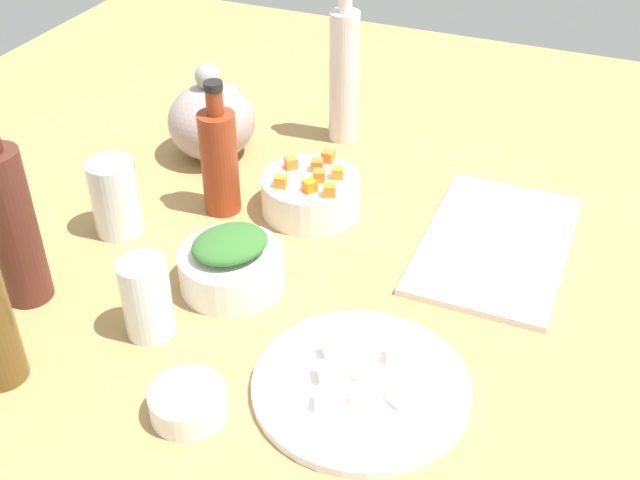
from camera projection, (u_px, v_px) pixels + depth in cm
name	position (u px, v px, depth cm)	size (l,w,h in cm)	color
tabletop	(320.00, 277.00, 113.79)	(190.00, 190.00, 3.00)	#A2804C
cutting_board	(496.00, 243.00, 117.01)	(33.11, 20.44, 1.00)	white
plate_tofu	(361.00, 386.00, 93.49)	(26.00, 26.00, 1.20)	white
bowl_greens	(232.00, 269.00, 108.39)	(14.49, 14.49, 5.47)	white
bowl_carrots	(311.00, 194.00, 123.54)	(15.49, 15.49, 5.84)	white
bowl_small_side	(188.00, 403.00, 89.85)	(8.88, 8.88, 3.48)	white
teapot	(212.00, 120.00, 135.79)	(16.98, 14.86, 16.87)	#A38E8B
bottle_1	(219.00, 159.00, 120.31)	(5.70, 5.70, 21.63)	maroon
bottle_2	(12.00, 225.00, 101.26)	(6.27, 6.27, 26.58)	#52261D
bottle_3	(344.00, 74.00, 137.49)	(5.22, 5.22, 28.47)	silver
drinking_glass_0	(146.00, 298.00, 99.08)	(6.29, 6.29, 10.99)	white
drinking_glass_1	(115.00, 197.00, 117.26)	(7.16, 7.16, 11.82)	white
carrot_cube_0	(337.00, 173.00, 121.44)	(1.80, 1.80, 1.80)	orange
carrot_cube_1	(319.00, 176.00, 120.73)	(1.80, 1.80, 1.80)	orange
carrot_cube_2	(291.00, 163.00, 123.81)	(1.80, 1.80, 1.80)	orange
carrot_cube_3	(317.00, 165.00, 123.30)	(1.80, 1.80, 1.80)	orange
carrot_cube_4	(281.00, 181.00, 119.37)	(1.80, 1.80, 1.80)	orange
carrot_cube_5	(329.00, 190.00, 117.31)	(1.80, 1.80, 1.80)	orange
carrot_cube_6	(328.00, 156.00, 125.48)	(1.80, 1.80, 1.80)	orange
carrot_cube_7	(310.00, 186.00, 118.29)	(1.80, 1.80, 1.80)	orange
chopped_greens_mound	(230.00, 244.00, 105.91)	(10.65, 8.85, 3.01)	#33682A
tofu_cube_0	(400.00, 395.00, 90.06)	(2.20, 2.20, 2.20)	white
tofu_cube_1	(362.00, 397.00, 89.84)	(2.20, 2.20, 2.20)	white
tofu_cube_2	(364.00, 372.00, 93.00)	(2.20, 2.20, 2.20)	white
tofu_cube_3	(332.00, 349.00, 96.08)	(2.20, 2.20, 2.20)	silver
tofu_cube_4	(327.00, 372.00, 93.00)	(2.20, 2.20, 2.20)	white
tofu_cube_5	(397.00, 354.00, 95.41)	(2.20, 2.20, 2.20)	white
tofu_cube_6	(326.00, 400.00, 89.43)	(2.20, 2.20, 2.20)	white
dumpling_0	(491.00, 276.00, 107.90)	(5.76, 5.28, 2.51)	beige
dumpling_1	(485.00, 192.00, 125.45)	(5.43, 5.34, 2.42)	beige
dumpling_2	(461.00, 227.00, 117.04)	(4.58, 4.35, 2.96)	beige
dumpling_3	(497.00, 211.00, 120.62)	(4.88, 4.76, 2.84)	beige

